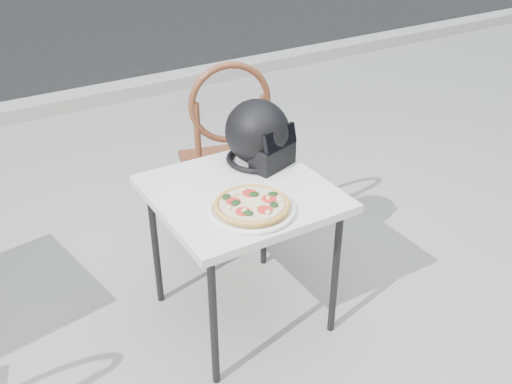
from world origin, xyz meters
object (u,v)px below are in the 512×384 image
pizza (252,205)px  plate (252,210)px  helmet (259,136)px  cafe_table_main (241,202)px  cafe_chair_main (226,148)px

pizza → plate: bearing=-125.5°
pizza → helmet: 0.44m
cafe_table_main → cafe_chair_main: bearing=66.7°
plate → helmet: size_ratio=1.24×
helmet → cafe_chair_main: (0.03, 0.35, -0.21)m
cafe_table_main → pizza: 0.20m
cafe_chair_main → helmet: bearing=100.4°
plate → cafe_table_main: bearing=72.7°
cafe_table_main → cafe_chair_main: (0.23, 0.53, -0.02)m
plate → cafe_chair_main: cafe_chair_main is taller
cafe_table_main → pizza: pizza is taller
pizza → helmet: helmet is taller
plate → cafe_chair_main: bearing=68.1°
helmet → cafe_chair_main: 0.41m
pizza → helmet: (0.25, 0.35, 0.10)m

